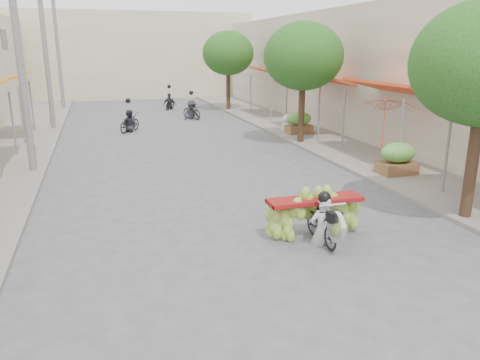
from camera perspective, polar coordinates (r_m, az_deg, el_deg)
ground at (r=7.09m, az=13.77°, el=-20.41°), size 120.00×120.00×0.00m
sidewalk_right at (r=22.64m, az=10.05°, el=5.20°), size 4.00×60.00×0.12m
shophouse_row_right at (r=24.18m, az=22.37°, el=11.96°), size 9.77×40.00×6.00m
far_building at (r=42.96m, az=-13.11°, el=14.57°), size 20.00×6.00×7.00m
utility_pole_mid at (r=16.99m, az=-25.36°, el=13.98°), size 0.60×0.24×8.00m
utility_pole_far at (r=25.94m, az=-22.64°, el=14.40°), size 0.60×0.24×8.00m
utility_pole_back at (r=34.92m, az=-21.32°, el=14.60°), size 0.60×0.24×8.00m
street_tree_mid at (r=20.68m, az=7.73°, el=14.69°), size 3.40×3.40×5.25m
street_tree_far at (r=32.00m, az=-1.46°, el=15.18°), size 3.40×3.40×5.25m
produce_crate_mid at (r=16.23m, az=18.70°, el=2.79°), size 1.20×0.88×1.16m
produce_crate_far at (r=23.08m, az=7.22°, el=7.16°), size 1.20×0.88×1.16m
banana_motorbike at (r=10.43m, az=9.59°, el=-3.77°), size 2.20×1.75×2.00m
market_umbrella at (r=16.53m, az=17.45°, el=9.63°), size 2.59×2.59×1.92m
pedestrian at (r=23.88m, az=5.79°, el=7.97°), size 0.86×0.60×1.59m
bg_motorbike_a at (r=24.58m, az=-13.37°, el=7.44°), size 1.44×1.72×1.95m
bg_motorbike_b at (r=28.39m, az=-5.93°, el=9.07°), size 1.19×1.73×1.95m
bg_motorbike_c at (r=33.13m, az=-8.60°, el=9.93°), size 1.14×1.49×1.95m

